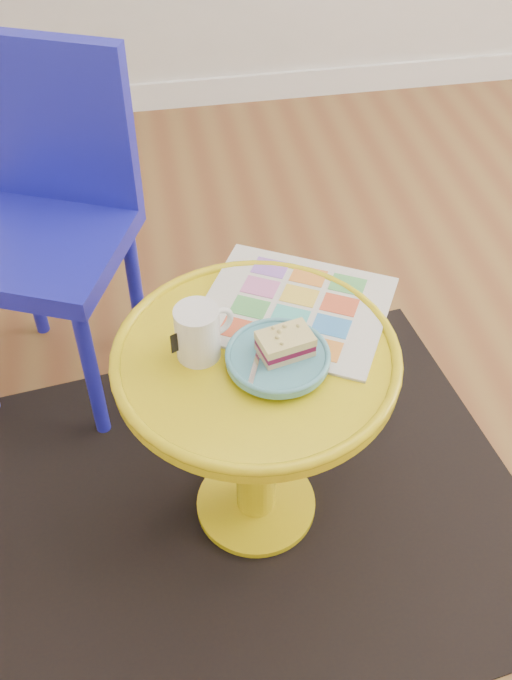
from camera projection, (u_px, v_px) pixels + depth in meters
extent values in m
cube|color=white|center=(344.00, 80.00, 3.38)|extent=(4.00, 0.02, 0.12)
cube|color=black|center=(256.00, 506.00, 1.87)|extent=(1.43, 1.26, 0.01)
cylinder|color=gold|center=(256.00, 504.00, 1.87)|extent=(0.29, 0.29, 0.02)
cylinder|color=gold|center=(256.00, 440.00, 1.69)|extent=(0.09, 0.09, 0.49)
cylinder|color=gold|center=(256.00, 359.00, 1.50)|extent=(0.57, 0.57, 0.03)
cylinder|color=#1C1DB7|center=(92.00, 376.00, 1.90)|extent=(0.04, 0.04, 0.43)
cylinder|color=#1C1DB7|center=(29.00, 275.00, 2.17)|extent=(0.04, 0.04, 0.43)
cylinder|color=#1C1DB7|center=(136.00, 292.00, 2.12)|extent=(0.04, 0.04, 0.43)
cube|color=#1C1DB7|center=(39.00, 247.00, 1.86)|extent=(0.53, 0.53, 0.05)
cube|color=#1C1DB7|center=(52.00, 123.00, 1.82)|extent=(0.39, 0.20, 0.43)
cube|color=silver|center=(295.00, 307.00, 1.59)|extent=(0.48, 0.46, 0.01)
cylinder|color=white|center=(197.00, 333.00, 1.45)|extent=(0.09, 0.09, 0.11)
torus|color=white|center=(219.00, 321.00, 1.47)|extent=(0.07, 0.04, 0.07)
cylinder|color=#D1B78C|center=(196.00, 314.00, 1.42)|extent=(0.08, 0.08, 0.01)
cylinder|color=#529CAE|center=(278.00, 361.00, 1.47)|extent=(0.08, 0.08, 0.01)
cylinder|color=#529CAE|center=(278.00, 357.00, 1.46)|extent=(0.20, 0.20, 0.02)
cube|color=#D3BC8C|center=(285.00, 349.00, 1.45)|extent=(0.11, 0.09, 0.01)
cube|color=maroon|center=(285.00, 344.00, 1.44)|extent=(0.11, 0.09, 0.01)
cube|color=#EADB8C|center=(285.00, 339.00, 1.43)|extent=(0.11, 0.09, 0.02)
cube|color=silver|center=(256.00, 363.00, 1.43)|extent=(0.05, 0.11, 0.00)
cube|color=silver|center=(263.00, 337.00, 1.48)|extent=(0.03, 0.04, 0.00)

